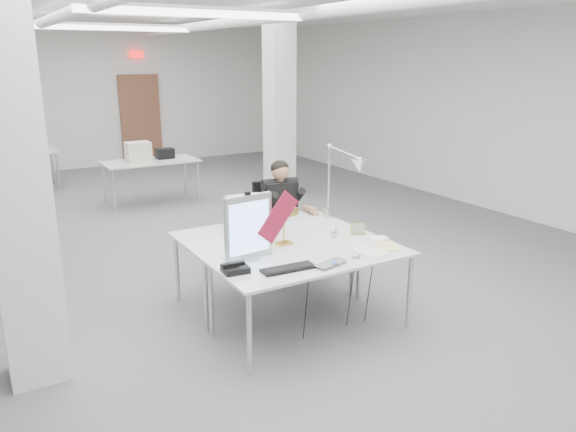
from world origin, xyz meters
name	(u,v)px	position (x,y,z in m)	size (l,w,h in m)	color
room_shell	(202,123)	(0.04, 0.13, 1.69)	(10.04, 14.04, 3.24)	#565659
desk_main	(312,257)	(0.00, -2.50, 0.74)	(1.80, 0.90, 0.03)	silver
desk_second	(265,231)	(0.00, -1.60, 0.74)	(1.80, 0.90, 0.03)	silver
bg_desk_a	(150,161)	(0.20, 3.00, 0.74)	(1.60, 0.80, 0.03)	silver
bg_desk_b	(11,153)	(-1.80, 5.20, 0.74)	(1.60, 0.80, 0.03)	silver
office_chair	(279,223)	(0.54, -0.92, 0.58)	(0.57, 0.57, 1.16)	black
seated_person	(281,198)	(0.54, -0.97, 0.90)	(0.44, 0.55, 0.83)	black
monitor	(248,227)	(-0.52, -2.26, 1.05)	(0.47, 0.05, 0.58)	#B8B9BD
pennant	(278,217)	(-0.24, -2.30, 1.10)	(0.46, 0.01, 0.19)	maroon
keyboard	(288,269)	(-0.36, -2.69, 0.77)	(0.47, 0.16, 0.02)	black
laptop	(335,265)	(0.02, -2.83, 0.77)	(0.32, 0.21, 0.03)	#A8A8AC
mouse	(356,256)	(0.31, -2.74, 0.77)	(0.09, 0.06, 0.04)	#A7A7AC
bankers_lamp	(284,226)	(-0.06, -2.08, 0.94)	(0.32, 0.13, 0.36)	gold
desk_phone	(235,269)	(-0.77, -2.51, 0.78)	(0.21, 0.19, 0.05)	black
picture_frame_left	(234,252)	(-0.63, -2.19, 0.81)	(0.14, 0.01, 0.11)	#996D41
picture_frame_right	(358,229)	(0.74, -2.20, 0.81)	(0.15, 0.01, 0.12)	tan
desk_clock	(334,232)	(0.49, -2.14, 0.81)	(0.09, 0.09, 0.03)	#B2B3B7
paper_stack_a	(369,252)	(0.51, -2.68, 0.76)	(0.22, 0.32, 0.01)	silver
paper_stack_b	(388,247)	(0.75, -2.66, 0.76)	(0.19, 0.26, 0.01)	#D3C87E
paper_stack_c	(379,238)	(0.85, -2.41, 0.76)	(0.18, 0.13, 0.01)	silver
beige_monitor	(247,214)	(-0.15, -1.50, 0.93)	(0.37, 0.35, 0.35)	beige
architect_lamp	(342,178)	(0.85, -1.76, 1.25)	(0.26, 0.77, 0.99)	silver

